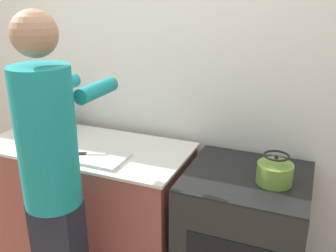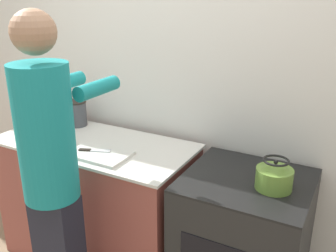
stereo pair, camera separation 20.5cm
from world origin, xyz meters
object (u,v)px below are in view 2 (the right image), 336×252
(oven, at_px, (242,247))
(knife, at_px, (94,150))
(cutting_board, at_px, (99,154))
(person, at_px, (51,169))
(bowl_prep, at_px, (45,132))
(kettle, at_px, (274,176))
(canister_jar, at_px, (77,113))

(oven, height_order, knife, knife)
(cutting_board, bearing_deg, knife, 173.59)
(oven, xyz_separation_m, cutting_board, (-0.88, -0.17, 0.47))
(person, distance_m, cutting_board, 0.41)
(bowl_prep, bearing_deg, knife, -6.21)
(knife, height_order, kettle, kettle)
(kettle, bearing_deg, cutting_board, -172.56)
(knife, bearing_deg, bowl_prep, 151.92)
(kettle, bearing_deg, bowl_prep, -177.07)
(person, height_order, cutting_board, person)
(oven, xyz_separation_m, bowl_prep, (-1.39, -0.11, 0.51))
(person, relative_size, bowl_prep, 12.58)
(canister_jar, bearing_deg, cutting_board, -36.29)
(knife, bearing_deg, canister_jar, 119.40)
(cutting_board, height_order, knife, knife)
(oven, xyz_separation_m, kettle, (0.15, -0.03, 0.52))
(knife, relative_size, canister_jar, 1.05)
(cutting_board, xyz_separation_m, canister_jar, (-0.48, 0.35, 0.09))
(oven, distance_m, knife, 1.06)
(person, height_order, kettle, person)
(oven, height_order, bowl_prep, bowl_prep)
(cutting_board, bearing_deg, kettle, 7.44)
(cutting_board, xyz_separation_m, bowl_prep, (-0.51, 0.06, 0.04))
(person, bearing_deg, cutting_board, 91.46)
(canister_jar, bearing_deg, knife, -38.73)
(oven, distance_m, cutting_board, 1.02)
(bowl_prep, bearing_deg, cutting_board, -6.23)
(oven, bearing_deg, bowl_prep, -175.43)
(knife, relative_size, bowl_prep, 1.39)
(person, relative_size, knife, 9.05)
(cutting_board, height_order, bowl_prep, bowl_prep)
(kettle, height_order, bowl_prep, kettle)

